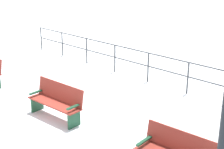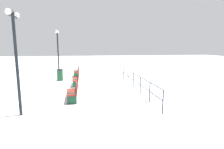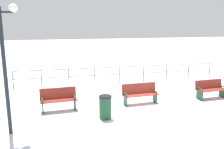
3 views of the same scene
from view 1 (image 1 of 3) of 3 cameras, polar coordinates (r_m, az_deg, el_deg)
The scene contains 3 objects.
ground_plane at distance 9.21m, azimuth -9.68°, elevation -7.30°, with size 80.00×80.00×0.00m, color white.
bench_second at distance 9.08m, azimuth -9.23°, elevation -4.30°, with size 0.59×1.71×0.93m.
waterfront_railing at distance 11.54m, azimuth 6.07°, elevation 2.00°, with size 0.05×12.47×1.04m.
Camera 1 is at (4.78, 6.76, 4.03)m, focal length 54.81 mm.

